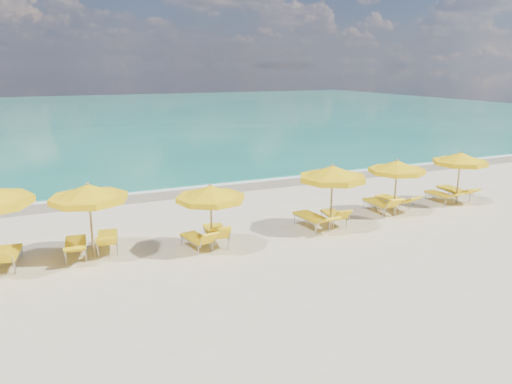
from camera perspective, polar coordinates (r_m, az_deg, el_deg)
name	(u,v)px	position (r m, az deg, el deg)	size (l,w,h in m)	color
ground_plane	(274,236)	(17.15, 2.06, -5.02)	(120.00, 120.00, 0.00)	beige
ocean	(97,115)	(63.18, -17.75, 8.43)	(120.00, 80.00, 0.30)	#157960
wet_sand_band	(205,189)	(23.74, -5.84, 0.39)	(120.00, 2.60, 0.01)	tan
foam_line	(200,185)	(24.48, -6.44, 0.79)	(120.00, 1.20, 0.03)	white
whitecap_near	(58,163)	(32.04, -21.69, 3.06)	(14.00, 0.36, 0.05)	white
whitecap_far	(233,136)	(41.78, -2.65, 6.44)	(18.00, 0.30, 0.05)	white
umbrella_1	(89,194)	(15.51, -18.59, -0.17)	(2.45, 2.45, 2.34)	tan
umbrella_2	(211,194)	(15.29, -5.21, -0.21)	(2.47, 2.47, 2.17)	tan
umbrella_3	(332,174)	(17.39, 8.73, 2.06)	(2.61, 2.61, 2.39)	tan
umbrella_4	(397,167)	(19.93, 15.80, 2.75)	(2.35, 2.35, 2.19)	tan
umbrella_5	(460,159)	(22.33, 22.32, 3.52)	(2.63, 2.63, 2.24)	tan
lounger_0_right	(8,260)	(16.14, -26.53, -6.94)	(0.89, 1.93, 0.90)	#A5A8AD
lounger_1_left	(76,249)	(16.24, -19.88, -6.17)	(0.80, 1.99, 0.73)	#A5A8AD
lounger_1_right	(108,243)	(16.48, -16.58, -5.58)	(0.92, 1.99, 0.82)	#A5A8AD
lounger_2_left	(197,243)	(15.98, -6.72, -5.78)	(0.86, 1.70, 0.81)	#A5A8AD
lounger_2_right	(216,236)	(16.38, -4.60, -5.09)	(0.97, 1.98, 0.93)	#A5A8AD
lounger_3_left	(312,222)	(17.95, 6.47, -3.41)	(0.84, 2.10, 0.76)	#A5A8AD
lounger_3_right	(334,218)	(18.56, 8.92, -3.00)	(0.80, 1.69, 0.80)	#A5A8AD
lounger_4_left	(380,207)	(20.29, 13.97, -1.69)	(0.69, 1.91, 0.87)	#A5A8AD
lounger_4_right	(394,203)	(21.02, 15.46, -1.24)	(0.89, 2.00, 0.77)	#A5A8AD
lounger_5_left	(440,198)	(22.65, 20.32, -0.60)	(0.67, 1.74, 0.64)	#A5A8AD
lounger_5_right	(454,194)	(23.30, 21.69, -0.21)	(0.92, 2.15, 0.79)	#A5A8AD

